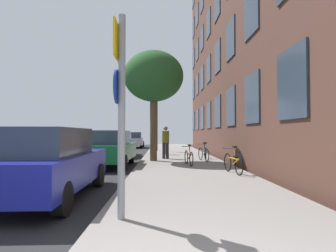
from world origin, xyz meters
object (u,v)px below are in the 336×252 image
Objects in this scene: bicycle_3 at (205,152)px; pedestrian_1 at (165,141)px; bicycle_2 at (204,154)px; pedestrian_0 at (166,140)px; sign_post at (120,100)px; car_2 at (118,144)px; traffic_light at (156,117)px; car_3 at (134,140)px; car_0 at (46,162)px; car_1 at (109,148)px; bicycle_1 at (189,157)px; bicycle_0 at (233,163)px; tree_near at (154,77)px.

pedestrian_1 is at bearing 128.12° from bicycle_3.
bicycle_2 is 0.89× the size of pedestrian_0.
car_2 is (-2.17, 13.61, -1.21)m from sign_post.
car_3 is (-2.38, 7.17, -1.93)m from traffic_light.
car_2 is at bearing -89.90° from car_3.
car_1 is (0.26, 6.11, -0.00)m from car_0.
car_1 reaches higher than bicycle_1.
bicycle_2 is 2.36m from pedestrian_0.
car_3 is at bearing 102.61° from pedestrian_0.
bicycle_2 is (-0.35, 4.47, -0.01)m from bicycle_0.
pedestrian_1 reaches higher than bicycle_0.
sign_post is 0.75× the size of car_0.
car_3 is at bearing 90.10° from car_2.
pedestrian_1 is (-2.25, 8.70, 0.51)m from bicycle_0.
traffic_light is at bearing 101.30° from pedestrian_1.
pedestrian_0 is 0.40× the size of car_0.
car_1 is at bearing 149.11° from bicycle_0.
pedestrian_0 is 3.03m from pedestrian_1.
traffic_light is at bearing 82.08° from car_0.
sign_post reaches higher than bicycle_2.
car_3 is (-5.31, 13.56, 0.38)m from bicycle_3.
pedestrian_1 is 0.35× the size of car_2.
sign_post is at bearing -106.40° from bicycle_2.
pedestrian_1 is 0.34× the size of car_3.
car_0 reaches higher than bicycle_2.
tree_near is at bearing -58.82° from car_2.
pedestrian_0 reaches higher than car_0.
bicycle_1 is 6.21m from pedestrian_1.
bicycle_3 is (-0.04, 5.88, -0.03)m from bicycle_0.
car_3 reaches higher than bicycle_1.
car_0 is (-5.12, -3.21, 0.35)m from bicycle_0.
tree_near is 6.64m from bicycle_0.
bicycle_0 is 4.48m from bicycle_2.
pedestrian_1 is at bearing 81.16° from tree_near.
sign_post is 8.24m from car_1.
pedestrian_0 is at bearing 111.79° from bicycle_0.
car_0 reaches higher than bicycle_0.
car_3 is (-5.35, 19.44, 0.35)m from bicycle_0.
bicycle_0 is 1.05× the size of bicycle_1.
pedestrian_1 is at bearing -78.70° from traffic_light.
traffic_light is at bearing -71.62° from car_3.
sign_post reaches higher than car_1.
tree_near is 4.65m from bicycle_1.
pedestrian_1 is (0.65, 4.17, -3.38)m from tree_near.
bicycle_0 is 1.08× the size of pedestrian_1.
tree_near is (0.26, 9.60, 2.33)m from sign_post.
bicycle_3 is at bearing -65.40° from traffic_light.
bicycle_1 is 17.34m from car_3.
tree_near reaches higher than pedestrian_1.
pedestrian_1 is at bearing 89.68° from pedestrian_0.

